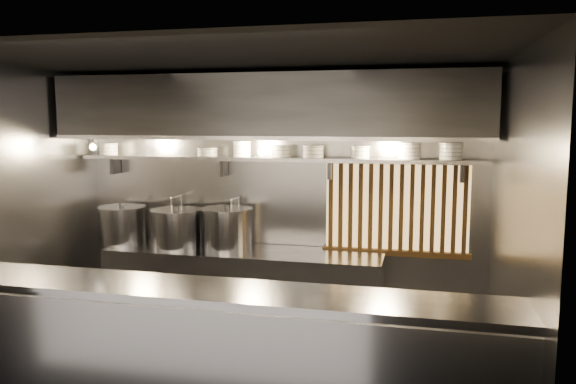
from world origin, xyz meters
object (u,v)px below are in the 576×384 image
at_px(pendant_bulb, 262,152).
at_px(stock_pot_left, 122,225).
at_px(heat_lamp, 91,142).
at_px(stock_pot_mid, 177,228).
at_px(stock_pot_right, 227,228).

relative_size(pendant_bulb, stock_pot_left, 0.29).
distance_m(pendant_bulb, stock_pot_left, 1.86).
bearing_deg(heat_lamp, stock_pot_left, 64.74).
height_order(stock_pot_left, stock_pot_mid, stock_pot_left).
distance_m(heat_lamp, pendant_bulb, 1.83).
height_order(stock_pot_mid, stock_pot_right, stock_pot_right).
bearing_deg(pendant_bulb, stock_pot_left, -178.75).
relative_size(pendant_bulb, stock_pot_right, 0.25).
bearing_deg(stock_pot_right, stock_pot_mid, -174.85).
xyz_separation_m(pendant_bulb, stock_pot_left, (-1.65, -0.04, -0.85)).
bearing_deg(stock_pot_left, heat_lamp, -115.26).
height_order(pendant_bulb, stock_pot_left, pendant_bulb).
distance_m(heat_lamp, stock_pot_right, 1.72).
bearing_deg(stock_pot_right, pendant_bulb, 3.82).
bearing_deg(stock_pot_right, heat_lamp, -167.05).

